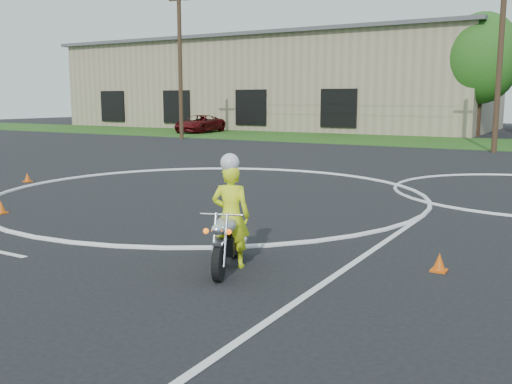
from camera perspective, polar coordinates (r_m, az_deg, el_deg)
The scene contains 9 objects.
ground at distance 13.99m, azimuth -11.59°, elevation -2.02°, with size 120.00×120.00×0.00m, color black.
grass_strip at distance 38.39m, azimuth 16.51°, elevation 4.88°, with size 120.00×10.00×0.02m, color #1E4714.
course_markings at distance 16.36m, azimuth 4.44°, elevation -0.21°, with size 19.05×19.05×0.12m.
primary_motorcycle at distance 9.12m, azimuth -2.88°, elevation -4.76°, with size 0.88×1.81×1.00m.
rider_primary_grp at distance 9.14m, azimuth -2.54°, elevation -2.09°, with size 0.72×0.60×1.86m.
pickup_grp at distance 46.94m, azimuth -5.66°, elevation 6.80°, with size 2.76×5.27×1.41m.
traffic_cones at distance 14.39m, azimuth 6.24°, elevation -1.03°, with size 16.76×12.39×0.30m.
warehouse at distance 57.09m, azimuth 1.97°, elevation 10.74°, with size 41.00×17.00×8.30m.
utility_poles at distance 31.55m, azimuth 23.27°, elevation 13.08°, with size 41.60×1.12×10.00m.
Camera 1 is at (9.23, -10.16, 2.69)m, focal length 40.00 mm.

